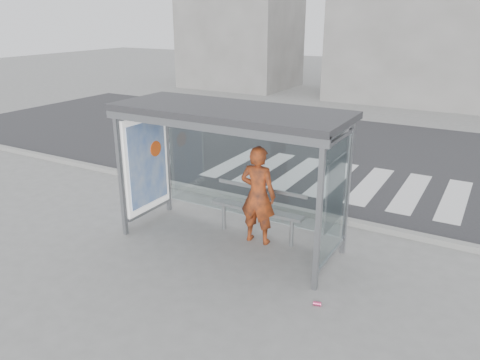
% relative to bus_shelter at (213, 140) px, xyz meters
% --- Properties ---
extents(ground, '(80.00, 80.00, 0.00)m').
position_rel_bus_shelter_xyz_m(ground, '(0.37, -0.06, -1.98)').
color(ground, slate).
rests_on(ground, ground).
extents(road, '(30.00, 10.00, 0.01)m').
position_rel_bus_shelter_xyz_m(road, '(0.37, 6.94, -1.98)').
color(road, '#2A2A2C').
rests_on(road, ground).
extents(curb, '(30.00, 0.18, 0.12)m').
position_rel_bus_shelter_xyz_m(curb, '(0.37, 1.89, -1.92)').
color(curb, gray).
rests_on(curb, ground).
extents(crosswalk, '(7.55, 3.00, 0.00)m').
position_rel_bus_shelter_xyz_m(crosswalk, '(1.37, 4.44, -1.98)').
color(crosswalk, silver).
rests_on(crosswalk, ground).
extents(bus_shelter, '(4.25, 1.65, 2.62)m').
position_rel_bus_shelter_xyz_m(bus_shelter, '(0.00, 0.00, 0.00)').
color(bus_shelter, gray).
rests_on(bus_shelter, ground).
extents(building_left, '(6.00, 5.00, 6.00)m').
position_rel_bus_shelter_xyz_m(building_left, '(-9.63, 17.94, 1.02)').
color(building_left, slate).
rests_on(building_left, ground).
extents(building_center, '(8.00, 5.00, 5.00)m').
position_rel_bus_shelter_xyz_m(building_center, '(0.37, 17.94, 0.52)').
color(building_center, slate).
rests_on(building_center, ground).
extents(person, '(0.72, 0.50, 1.91)m').
position_rel_bus_shelter_xyz_m(person, '(0.80, 0.27, -1.03)').
color(person, orange).
rests_on(person, ground).
extents(bench, '(1.92, 0.33, 0.99)m').
position_rel_bus_shelter_xyz_m(bench, '(0.70, 0.44, -1.40)').
color(bench, gray).
rests_on(bench, ground).
extents(soda_can, '(0.13, 0.09, 0.07)m').
position_rel_bus_shelter_xyz_m(soda_can, '(2.57, -1.16, -1.95)').
color(soda_can, '#EE467E').
rests_on(soda_can, ground).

